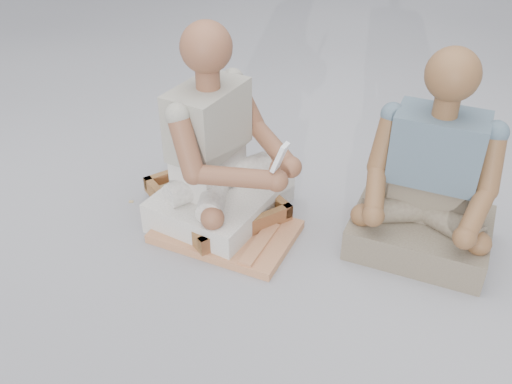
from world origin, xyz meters
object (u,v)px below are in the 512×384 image
Objects in this scene: tool_tray at (216,200)px; companion at (429,188)px; carved_panel at (226,231)px; craftsman at (218,158)px.

tool_tray is 0.80× the size of companion.
companion reaches higher than carved_panel.
companion is (0.65, 0.43, 0.25)m from carved_panel.
carved_panel is at bearing 42.05° from craftsman.
carved_panel is 0.85× the size of tool_tray.
tool_tray is at bearing 8.50° from companion.
craftsman reaches higher than tool_tray.
craftsman reaches higher than carved_panel.
carved_panel is 0.31m from craftsman.
craftsman is at bearing -7.78° from tool_tray.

